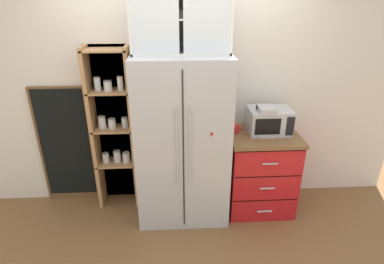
{
  "coord_description": "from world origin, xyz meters",
  "views": [
    {
      "loc": [
        -0.07,
        -2.93,
        2.3
      ],
      "look_at": [
        0.1,
        0.02,
        0.97
      ],
      "focal_mm": 29.44,
      "sensor_mm": 36.0,
      "label": 1
    }
  ],
  "objects_px": {
    "mug_sage": "(265,132)",
    "chalkboard_menu": "(66,146)",
    "coffee_maker": "(265,120)",
    "bottle_cobalt": "(266,124)",
    "microwave": "(269,121)",
    "mug_red": "(235,129)",
    "bottle_green": "(264,122)",
    "refrigerator": "(182,140)"
  },
  "relations": [
    {
      "from": "mug_sage",
      "to": "chalkboard_menu",
      "type": "bearing_deg",
      "value": 171.68
    },
    {
      "from": "coffee_maker",
      "to": "bottle_cobalt",
      "type": "distance_m",
      "value": 0.05
    },
    {
      "from": "microwave",
      "to": "mug_red",
      "type": "height_order",
      "value": "microwave"
    },
    {
      "from": "bottle_cobalt",
      "to": "bottle_green",
      "type": "xyz_separation_m",
      "value": [
        0.0,
        0.07,
        -0.01
      ]
    },
    {
      "from": "refrigerator",
      "to": "mug_sage",
      "type": "xyz_separation_m",
      "value": [
        0.87,
        -0.01,
        0.07
      ]
    },
    {
      "from": "microwave",
      "to": "bottle_cobalt",
      "type": "distance_m",
      "value": 0.11
    },
    {
      "from": "coffee_maker",
      "to": "mug_sage",
      "type": "xyz_separation_m",
      "value": [
        0.0,
        -0.05,
        -0.11
      ]
    },
    {
      "from": "mug_sage",
      "to": "bottle_cobalt",
      "type": "height_order",
      "value": "bottle_cobalt"
    },
    {
      "from": "bottle_green",
      "to": "chalkboard_menu",
      "type": "distance_m",
      "value": 2.21
    },
    {
      "from": "bottle_cobalt",
      "to": "microwave",
      "type": "bearing_deg",
      "value": 56.03
    },
    {
      "from": "bottle_green",
      "to": "microwave",
      "type": "bearing_deg",
      "value": 20.45
    },
    {
      "from": "refrigerator",
      "to": "chalkboard_menu",
      "type": "height_order",
      "value": "refrigerator"
    },
    {
      "from": "bottle_cobalt",
      "to": "bottle_green",
      "type": "relative_size",
      "value": 1.08
    },
    {
      "from": "mug_red",
      "to": "chalkboard_menu",
      "type": "distance_m",
      "value": 1.91
    },
    {
      "from": "refrigerator",
      "to": "microwave",
      "type": "distance_m",
      "value": 0.94
    },
    {
      "from": "microwave",
      "to": "refrigerator",
      "type": "bearing_deg",
      "value": -174.82
    },
    {
      "from": "coffee_maker",
      "to": "mug_red",
      "type": "relative_size",
      "value": 2.61
    },
    {
      "from": "refrigerator",
      "to": "chalkboard_menu",
      "type": "xyz_separation_m",
      "value": [
        -1.31,
        0.31,
        -0.19
      ]
    },
    {
      "from": "mug_red",
      "to": "coffee_maker",
      "type": "bearing_deg",
      "value": -8.59
    },
    {
      "from": "refrigerator",
      "to": "bottle_cobalt",
      "type": "height_order",
      "value": "refrigerator"
    },
    {
      "from": "refrigerator",
      "to": "microwave",
      "type": "relative_size",
      "value": 4.03
    },
    {
      "from": "refrigerator",
      "to": "microwave",
      "type": "xyz_separation_m",
      "value": [
        0.92,
        0.08,
        0.16
      ]
    },
    {
      "from": "refrigerator",
      "to": "bottle_cobalt",
      "type": "relative_size",
      "value": 5.93
    },
    {
      "from": "bottle_cobalt",
      "to": "chalkboard_menu",
      "type": "xyz_separation_m",
      "value": [
        -2.17,
        0.31,
        -0.35
      ]
    },
    {
      "from": "microwave",
      "to": "coffee_maker",
      "type": "distance_m",
      "value": 0.08
    },
    {
      "from": "chalkboard_menu",
      "to": "mug_sage",
      "type": "bearing_deg",
      "value": -8.32
    },
    {
      "from": "mug_sage",
      "to": "bottle_cobalt",
      "type": "relative_size",
      "value": 0.38
    },
    {
      "from": "bottle_cobalt",
      "to": "bottle_green",
      "type": "height_order",
      "value": "bottle_cobalt"
    },
    {
      "from": "refrigerator",
      "to": "bottle_green",
      "type": "relative_size",
      "value": 6.39
    },
    {
      "from": "refrigerator",
      "to": "bottle_green",
      "type": "height_order",
      "value": "refrigerator"
    },
    {
      "from": "mug_sage",
      "to": "coffee_maker",
      "type": "bearing_deg",
      "value": 92.18
    },
    {
      "from": "mug_sage",
      "to": "chalkboard_menu",
      "type": "height_order",
      "value": "chalkboard_menu"
    },
    {
      "from": "mug_red",
      "to": "bottle_cobalt",
      "type": "relative_size",
      "value": 0.4
    },
    {
      "from": "bottle_green",
      "to": "bottle_cobalt",
      "type": "bearing_deg",
      "value": -90.0
    },
    {
      "from": "chalkboard_menu",
      "to": "refrigerator",
      "type": "bearing_deg",
      "value": -13.29
    },
    {
      "from": "mug_red",
      "to": "mug_sage",
      "type": "bearing_deg",
      "value": -17.79
    },
    {
      "from": "bottle_green",
      "to": "chalkboard_menu",
      "type": "xyz_separation_m",
      "value": [
        -2.17,
        0.25,
        -0.34
      ]
    },
    {
      "from": "refrigerator",
      "to": "microwave",
      "type": "height_order",
      "value": "refrigerator"
    },
    {
      "from": "mug_red",
      "to": "bottle_green",
      "type": "relative_size",
      "value": 0.43
    },
    {
      "from": "mug_red",
      "to": "refrigerator",
      "type": "bearing_deg",
      "value": -171.33
    },
    {
      "from": "microwave",
      "to": "mug_red",
      "type": "relative_size",
      "value": 3.71
    },
    {
      "from": "mug_sage",
      "to": "bottle_cobalt",
      "type": "xyz_separation_m",
      "value": [
        -0.0,
        0.0,
        0.09
      ]
    }
  ]
}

